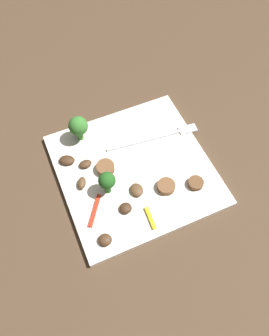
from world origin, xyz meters
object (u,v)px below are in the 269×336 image
object	(u,v)px
mushroom_0	(105,240)
mushroom_2	(67,160)
mushroom_3	(85,164)
sausage_slice_1	(166,186)
sausage_slice_0	(196,183)
mushroom_4	(126,208)
plate	(134,170)
pepper_strip_0	(150,218)
mushroom_1	(82,183)
sausage_slice_2	(105,168)
mushroom_5	(137,190)
pepper_strip_1	(95,210)
broccoli_floret_1	(78,126)
fork	(159,137)

from	to	relation	value
mushroom_0	mushroom_2	distance (m)	0.17
mushroom_3	sausage_slice_1	bearing A→B (deg)	-41.23
sausage_slice_0	mushroom_4	size ratio (longest dim) A/B	1.31
plate	mushroom_0	world-z (taller)	mushroom_0
sausage_slice_1	mushroom_2	world-z (taller)	same
plate	pepper_strip_0	distance (m)	0.10
plate	mushroom_0	xyz separation A→B (m)	(-0.10, -0.11, 0.01)
mushroom_2	mushroom_3	size ratio (longest dim) A/B	1.25
mushroom_1	mushroom_4	distance (m)	0.09
sausage_slice_1	mushroom_3	size ratio (longest dim) A/B	1.37
mushroom_0	mushroom_2	bearing A→B (deg)	93.55
mushroom_0	mushroom_1	world-z (taller)	same
sausage_slice_1	sausage_slice_2	xyz separation A→B (m)	(-0.08, 0.08, 0.00)
mushroom_0	pepper_strip_0	distance (m)	0.08
mushroom_1	mushroom_5	xyz separation A→B (m)	(0.08, -0.05, -0.00)
pepper_strip_0	pepper_strip_1	world-z (taller)	same
sausage_slice_1	mushroom_4	xyz separation A→B (m)	(-0.08, -0.01, -0.00)
mushroom_4	mushroom_2	bearing A→B (deg)	115.38
mushroom_1	pepper_strip_0	xyz separation A→B (m)	(0.08, -0.11, -0.00)
broccoli_floret_1	mushroom_3	world-z (taller)	broccoli_floret_1
mushroom_3	mushroom_5	xyz separation A→B (m)	(0.06, -0.08, -0.00)
sausage_slice_0	sausage_slice_2	distance (m)	0.16
mushroom_0	mushroom_4	size ratio (longest dim) A/B	1.06
fork	mushroom_1	xyz separation A→B (m)	(-0.17, -0.04, 0.00)
broccoli_floret_1	sausage_slice_2	size ratio (longest dim) A/B	1.73
sausage_slice_1	mushroom_3	world-z (taller)	sausage_slice_1
pepper_strip_0	sausage_slice_2	bearing A→B (deg)	106.20
mushroom_3	mushroom_5	world-z (taller)	same
sausage_slice_0	pepper_strip_1	xyz separation A→B (m)	(-0.18, 0.02, -0.00)
sausage_slice_2	mushroom_1	size ratio (longest dim) A/B	1.36
sausage_slice_2	mushroom_4	world-z (taller)	sausage_slice_2
mushroom_2	plate	bearing A→B (deg)	-29.73
mushroom_0	mushroom_3	size ratio (longest dim) A/B	0.95
sausage_slice_0	sausage_slice_1	distance (m)	0.05
fork	mushroom_1	bearing A→B (deg)	-161.31
sausage_slice_2	mushroom_5	size ratio (longest dim) A/B	1.24
mushroom_3	pepper_strip_0	xyz separation A→B (m)	(0.06, -0.14, -0.00)
sausage_slice_0	mushroom_1	bearing A→B (deg)	156.45
pepper_strip_0	pepper_strip_1	xyz separation A→B (m)	(-0.08, 0.05, -0.00)
mushroom_1	mushroom_2	world-z (taller)	mushroom_1
sausage_slice_0	mushroom_2	world-z (taller)	same
plate	mushroom_2	distance (m)	0.12
mushroom_4	pepper_strip_1	world-z (taller)	mushroom_4
sausage_slice_2	mushroom_5	xyz separation A→B (m)	(0.03, -0.06, -0.00)
mushroom_4	pepper_strip_1	distance (m)	0.05
mushroom_1	mushroom_4	bearing A→B (deg)	-54.97
pepper_strip_1	mushroom_5	bearing A→B (deg)	4.16
fork	mushroom_4	xyz separation A→B (m)	(-0.12, -0.11, 0.00)
broccoli_floret_1	mushroom_3	xyz separation A→B (m)	(-0.01, -0.06, -0.03)
sausage_slice_2	pepper_strip_0	world-z (taller)	sausage_slice_2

